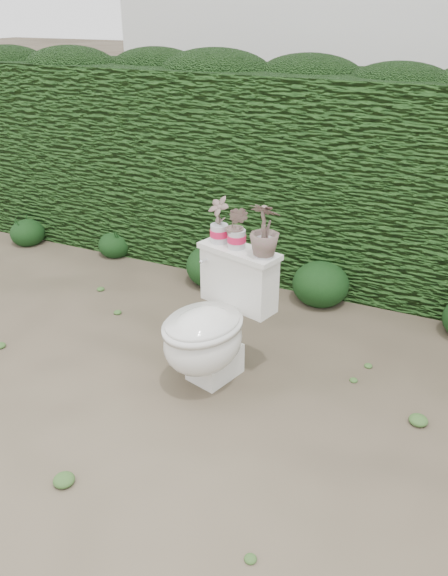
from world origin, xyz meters
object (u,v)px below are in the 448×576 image
at_px(potted_plant_left, 219,221).
at_px(potted_plant_right, 265,231).
at_px(toilet, 212,327).
at_px(potted_plant_center, 237,228).

xyz_separation_m(potted_plant_left, potted_plant_right, (0.32, -0.09, 0.02)).
height_order(toilet, potted_plant_right, potted_plant_right).
xyz_separation_m(potted_plant_left, potted_plant_center, (0.13, -0.04, -0.01)).
bearing_deg(potted_plant_center, toilet, -96.97).
bearing_deg(toilet, potted_plant_left, 122.72).
bearing_deg(potted_plant_right, potted_plant_left, -12.48).
relative_size(potted_plant_center, potted_plant_right, 0.80).
relative_size(potted_plant_left, potted_plant_center, 1.08).
height_order(toilet, potted_plant_left, potted_plant_left).
bearing_deg(potted_plant_center, potted_plant_right, -11.90).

